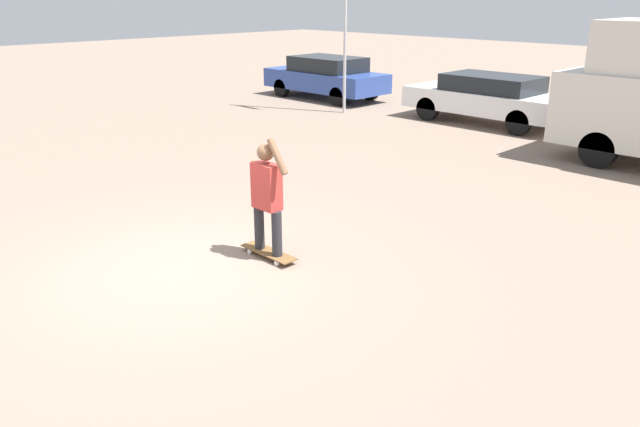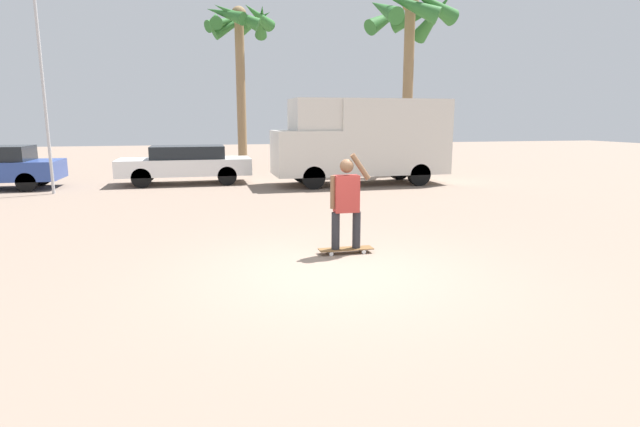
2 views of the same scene
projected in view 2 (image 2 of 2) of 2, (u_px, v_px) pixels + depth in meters
The scene contains 8 objects.
ground_plane at pixel (334, 273), 7.51m from camera, with size 80.00×80.00×0.00m, color gray.
skateboard at pixel (346, 249), 8.57m from camera, with size 0.94×0.25×0.09m.
person_skateboarder at pixel (346, 198), 8.41m from camera, with size 0.70×0.23×1.63m.
camper_van at pixel (363, 139), 17.56m from camera, with size 6.08×2.10×2.96m.
parked_car_white at pixel (186, 163), 17.79m from camera, with size 4.59×1.79×1.35m.
palm_tree_near_van at pixel (410, 23), 21.64m from camera, with size 4.03×4.20×7.78m.
palm_tree_center_background at pixel (239, 32), 23.56m from camera, with size 3.48×3.50×7.62m.
flagpole at pixel (42, 50), 14.69m from camera, with size 1.06×0.12×7.52m.
Camera 2 is at (-1.90, -6.96, 2.27)m, focal length 28.00 mm.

